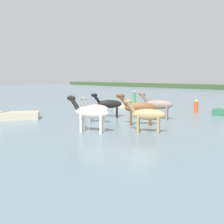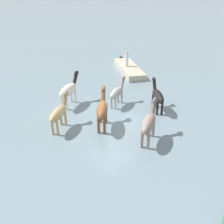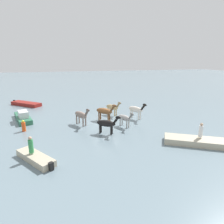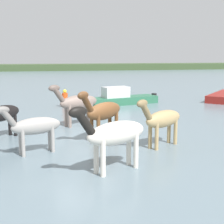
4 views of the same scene
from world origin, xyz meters
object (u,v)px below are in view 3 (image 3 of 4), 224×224
(horse_rear_stallion, at_px, (81,115))
(boat_skiff_near, at_px, (200,143))
(boat_launch_far, at_px, (26,104))
(horse_gray_outer, at_px, (136,110))
(boat_motor_center, at_px, (36,159))
(horse_mid_herd, at_px, (107,124))
(horse_dark_mare, at_px, (125,118))
(horse_lead, at_px, (105,111))
(boat_dinghy_port, at_px, (23,118))
(person_watcher_seated, at_px, (201,130))
(person_spotter_bow, at_px, (31,145))
(horse_pinto_flank, at_px, (113,107))
(buoy_channel_marker, at_px, (24,126))

(horse_rear_stallion, bearing_deg, boat_skiff_near, 21.45)
(boat_skiff_near, relative_size, boat_launch_far, 1.19)
(boat_launch_far, bearing_deg, horse_gray_outer, 3.02)
(boat_motor_center, bearing_deg, horse_mid_herd, -94.00)
(horse_dark_mare, height_order, boat_launch_far, horse_dark_mare)
(horse_lead, distance_m, boat_dinghy_port, 9.49)
(horse_rear_stallion, relative_size, boat_skiff_near, 0.45)
(horse_dark_mare, height_order, horse_gray_outer, horse_gray_outer)
(boat_motor_center, relative_size, person_watcher_seated, 2.94)
(person_spotter_bow, bearing_deg, horse_lead, -44.73)
(horse_gray_outer, distance_m, person_watcher_seated, 8.29)
(horse_pinto_flank, xyz_separation_m, person_spotter_bow, (-9.11, 8.60, 0.08))
(boat_dinghy_port, xyz_separation_m, person_watcher_seated, (-11.16, -14.97, 0.85))
(boat_motor_center, bearing_deg, horse_lead, -76.68)
(person_spotter_bow, height_order, buoy_channel_marker, person_spotter_bow)
(person_spotter_bow, height_order, person_watcher_seated, person_watcher_seated)
(horse_lead, bearing_deg, horse_rear_stallion, -118.92)
(horse_lead, xyz_separation_m, person_watcher_seated, (-8.29, -5.97, 0.04))
(horse_gray_outer, relative_size, person_spotter_bow, 2.11)
(horse_dark_mare, bearing_deg, boat_launch_far, -161.00)
(horse_dark_mare, bearing_deg, buoy_channel_marker, -120.06)
(horse_lead, bearing_deg, boat_dinghy_port, -151.62)
(buoy_channel_marker, bearing_deg, boat_dinghy_port, 8.50)
(horse_dark_mare, distance_m, buoy_channel_marker, 10.03)
(horse_mid_herd, xyz_separation_m, boat_dinghy_port, (6.84, 8.15, -0.71))
(horse_mid_herd, distance_m, person_watcher_seated, 8.07)
(horse_lead, distance_m, horse_mid_herd, 4.07)
(boat_skiff_near, bearing_deg, horse_rear_stallion, -10.88)
(person_spotter_bow, bearing_deg, person_watcher_seated, -94.83)
(boat_dinghy_port, distance_m, buoy_channel_marker, 3.89)
(horse_pinto_flank, height_order, boat_motor_center, horse_pinto_flank)
(horse_lead, height_order, boat_motor_center, horse_lead)
(boat_motor_center, distance_m, person_watcher_seated, 12.90)
(horse_lead, height_order, boat_skiff_near, horse_lead)
(horse_pinto_flank, xyz_separation_m, horse_rear_stallion, (-2.67, 4.25, 0.08))
(boat_skiff_near, bearing_deg, horse_pinto_flank, -36.22)
(horse_dark_mare, relative_size, boat_launch_far, 0.47)
(horse_dark_mare, distance_m, boat_skiff_near, 7.35)
(boat_skiff_near, relative_size, person_spotter_bow, 4.68)
(boat_skiff_near, relative_size, buoy_channel_marker, 4.88)
(horse_gray_outer, xyz_separation_m, boat_motor_center, (-7.13, 10.55, -0.96))
(horse_dark_mare, relative_size, buoy_channel_marker, 1.93)
(horse_gray_outer, height_order, boat_launch_far, horse_gray_outer)
(buoy_channel_marker, bearing_deg, boat_skiff_near, -117.66)
(horse_gray_outer, relative_size, buoy_channel_marker, 2.20)
(boat_skiff_near, xyz_separation_m, person_spotter_bow, (1.28, 12.96, 0.92))
(horse_pinto_flank, distance_m, horse_dark_mare, 4.55)
(horse_gray_outer, relative_size, boat_skiff_near, 0.45)
(horse_lead, relative_size, boat_motor_center, 0.62)
(boat_motor_center, xyz_separation_m, boat_dinghy_port, (10.31, 2.15, 0.16))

